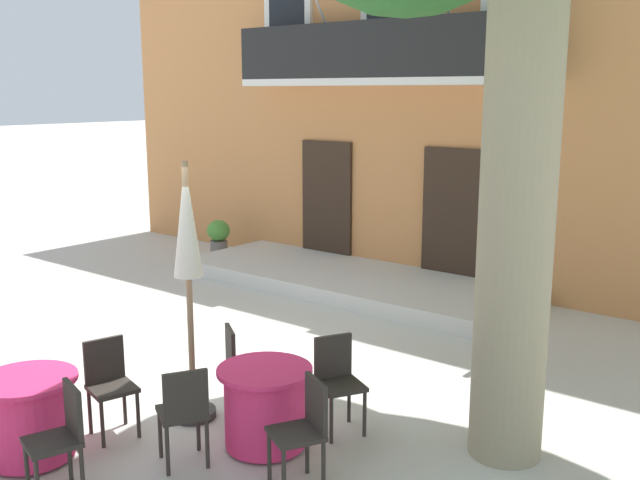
{
  "coord_description": "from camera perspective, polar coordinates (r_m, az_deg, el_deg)",
  "views": [
    {
      "loc": [
        6.12,
        -5.48,
        3.19
      ],
      "look_at": [
        0.4,
        1.73,
        1.3
      ],
      "focal_mm": 40.83,
      "sensor_mm": 36.0,
      "label": 1
    }
  ],
  "objects": [
    {
      "name": "pedestrian_near_entrance",
      "position": [
        8.72,
        14.82,
        -3.67
      ],
      "size": [
        0.53,
        0.4,
        1.68
      ],
      "color": "silver",
      "rests_on": "ground"
    },
    {
      "name": "cafe_chair_middle_2",
      "position": [
        7.37,
        -6.19,
        -9.64
      ],
      "size": [
        0.56,
        0.56,
        0.91
      ],
      "color": "#2D2823",
      "rests_on": "ground"
    },
    {
      "name": "cafe_chair_near_tree_2",
      "position": [
        6.31,
        -19.61,
        -14.05
      ],
      "size": [
        0.5,
        0.5,
        0.91
      ],
      "color": "#2D2823",
      "rests_on": "ground"
    },
    {
      "name": "cafe_chair_near_tree_3",
      "position": [
        7.22,
        -16.21,
        -10.5
      ],
      "size": [
        0.49,
        0.49,
        0.91
      ],
      "color": "#2D2823",
      "rests_on": "ground"
    },
    {
      "name": "cafe_chair_middle_0",
      "position": [
        6.08,
        -1.23,
        -14.32
      ],
      "size": [
        0.54,
        0.54,
        0.91
      ],
      "color": "#2D2823",
      "rests_on": "ground"
    },
    {
      "name": "cafe_table_middle",
      "position": [
        6.75,
        -4.32,
        -12.89
      ],
      "size": [
        0.86,
        0.86,
        0.76
      ],
      "color": "#E52D66",
      "rests_on": "ground"
    },
    {
      "name": "ground_plane",
      "position": [
        8.81,
        -9.18,
        -9.78
      ],
      "size": [
        120.0,
        120.0,
        0.0
      ],
      "primitive_type": "plane",
      "color": "beige"
    },
    {
      "name": "cafe_chair_middle_3",
      "position": [
        6.46,
        -10.62,
        -12.92
      ],
      "size": [
        0.54,
        0.54,
        0.91
      ],
      "color": "#2D2823",
      "rests_on": "ground"
    },
    {
      "name": "entrance_step_platform",
      "position": [
        12.02,
        2.35,
        -3.18
      ],
      "size": [
        5.98,
        2.16,
        0.25
      ],
      "primitive_type": "cube",
      "color": "silver",
      "rests_on": "ground"
    },
    {
      "name": "building_facade",
      "position": [
        14.23,
        10.0,
        13.68
      ],
      "size": [
        13.0,
        5.09,
        7.5
      ],
      "color": "#CC844C",
      "rests_on": "ground"
    },
    {
      "name": "cafe_umbrella",
      "position": [
        7.03,
        -10.31,
        -1.1
      ],
      "size": [
        0.44,
        0.44,
        2.55
      ],
      "color": "#997A56",
      "rests_on": "ground"
    },
    {
      "name": "ground_planter_left",
      "position": [
        14.28,
        -7.95,
        0.27
      ],
      "size": [
        0.44,
        0.44,
        0.73
      ],
      "color": "slate",
      "rests_on": "ground"
    },
    {
      "name": "cafe_table_near_tree",
      "position": [
        7.02,
        -21.82,
        -12.77
      ],
      "size": [
        0.86,
        0.86,
        0.76
      ],
      "color": "#E52D66",
      "rests_on": "ground"
    },
    {
      "name": "cafe_chair_middle_1",
      "position": [
        7.02,
        1.37,
        -10.68
      ],
      "size": [
        0.54,
        0.54,
        0.91
      ],
      "color": "#2D2823",
      "rests_on": "ground"
    }
  ]
}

